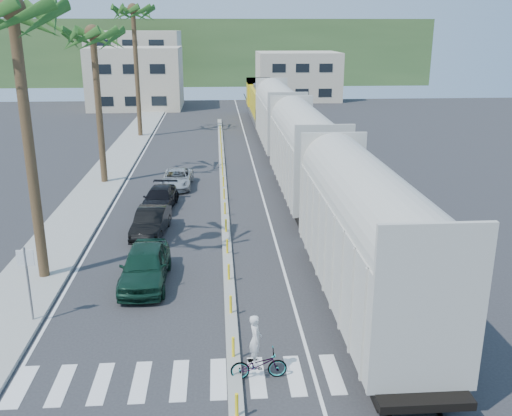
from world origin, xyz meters
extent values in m
plane|color=#28282B|center=(0.00, 0.00, 0.00)|extent=(140.00, 140.00, 0.00)
cube|color=gray|center=(-8.50, 25.00, 0.07)|extent=(3.00, 90.00, 0.15)
cube|color=black|center=(4.28, 28.00, 0.03)|extent=(0.12, 100.00, 0.06)
cube|color=black|center=(5.72, 28.00, 0.03)|extent=(0.12, 100.00, 0.06)
cube|color=gray|center=(0.00, 20.00, 0.07)|extent=(0.45, 60.00, 0.15)
cylinder|color=yellow|center=(0.00, -4.00, 0.50)|extent=(0.10, 0.10, 0.70)
cylinder|color=yellow|center=(0.00, -1.00, 0.50)|extent=(0.10, 0.10, 0.70)
cylinder|color=yellow|center=(0.00, 2.00, 0.50)|extent=(0.10, 0.10, 0.70)
cylinder|color=yellow|center=(0.00, 5.00, 0.50)|extent=(0.10, 0.10, 0.70)
cylinder|color=yellow|center=(0.00, 8.00, 0.50)|extent=(0.10, 0.10, 0.70)
cylinder|color=yellow|center=(0.00, 11.00, 0.50)|extent=(0.10, 0.10, 0.70)
cylinder|color=yellow|center=(0.00, 14.00, 0.50)|extent=(0.10, 0.10, 0.70)
cylinder|color=yellow|center=(0.00, 17.00, 0.50)|extent=(0.10, 0.10, 0.70)
cylinder|color=yellow|center=(0.00, 20.00, 0.50)|extent=(0.10, 0.10, 0.70)
cylinder|color=yellow|center=(0.00, 23.00, 0.50)|extent=(0.10, 0.10, 0.70)
cylinder|color=yellow|center=(0.00, 26.00, 0.50)|extent=(0.10, 0.10, 0.70)
cylinder|color=yellow|center=(0.00, 29.00, 0.50)|extent=(0.10, 0.10, 0.70)
cylinder|color=yellow|center=(0.00, 32.00, 0.50)|extent=(0.10, 0.10, 0.70)
cylinder|color=yellow|center=(0.00, 35.00, 0.50)|extent=(0.10, 0.10, 0.70)
cylinder|color=yellow|center=(0.00, 38.00, 0.50)|extent=(0.10, 0.10, 0.70)
cylinder|color=yellow|center=(0.00, 41.00, 0.50)|extent=(0.10, 0.10, 0.70)
cube|color=silver|center=(0.00, -2.00, 0.01)|extent=(14.00, 2.20, 0.01)
cube|color=silver|center=(-6.80, 25.00, 0.00)|extent=(0.12, 90.00, 0.01)
cube|color=silver|center=(2.50, 25.00, 0.00)|extent=(0.12, 90.00, 0.01)
cube|color=#B9B7AA|center=(5.00, 1.92, 2.70)|extent=(3.00, 12.88, 3.40)
cylinder|color=#B9B7AA|center=(5.00, 1.92, 4.40)|extent=(2.90, 12.58, 2.90)
cube|color=black|center=(5.00, 1.92, 0.50)|extent=(2.60, 12.88, 1.00)
cube|color=#B9B7AA|center=(5.00, 16.92, 2.70)|extent=(3.00, 12.88, 3.40)
cylinder|color=#B9B7AA|center=(5.00, 16.92, 4.40)|extent=(2.90, 12.58, 2.90)
cube|color=black|center=(5.00, 16.92, 0.50)|extent=(2.60, 12.88, 1.00)
cube|color=#B9B7AA|center=(5.00, 31.92, 2.70)|extent=(3.00, 12.88, 3.40)
cylinder|color=#B9B7AA|center=(5.00, 31.92, 4.40)|extent=(2.90, 12.58, 2.90)
cube|color=black|center=(5.00, 31.92, 0.50)|extent=(2.60, 12.88, 1.00)
cube|color=#4C4C4F|center=(5.00, 47.92, 1.05)|extent=(3.00, 17.00, 0.50)
cube|color=gold|center=(5.00, 46.92, 2.60)|extent=(2.70, 12.24, 2.60)
cube|color=gold|center=(5.00, 53.70, 2.90)|extent=(3.00, 3.74, 3.20)
cube|color=black|center=(5.00, 47.92, 0.45)|extent=(2.60, 13.60, 0.90)
cylinder|color=brown|center=(-8.00, 6.00, 5.50)|extent=(0.44, 0.44, 11.00)
sphere|color=#234D18|center=(-8.00, 6.00, 11.15)|extent=(3.20, 3.20, 3.20)
cylinder|color=brown|center=(-8.30, 22.00, 5.00)|extent=(0.44, 0.44, 10.00)
sphere|color=#234D18|center=(-8.30, 22.00, 10.15)|extent=(3.20, 3.20, 3.20)
cylinder|color=brown|center=(-8.00, 40.00, 6.00)|extent=(0.44, 0.44, 12.00)
sphere|color=#234D18|center=(-8.00, 40.00, 12.15)|extent=(3.20, 3.20, 3.20)
cylinder|color=slate|center=(-7.30, 2.00, 1.50)|extent=(0.08, 0.08, 3.00)
cube|color=silver|center=(-7.30, 2.00, 2.60)|extent=(0.60, 0.04, 0.60)
cube|color=#B8A992|center=(-11.00, 62.00, 4.00)|extent=(12.00, 10.00, 8.00)
cube|color=#B8A992|center=(-13.00, 78.00, 5.00)|extent=(14.00, 12.00, 10.00)
cube|color=#B8A992|center=(12.00, 70.00, 3.50)|extent=(12.00, 10.00, 7.00)
cube|color=#385628|center=(0.00, 100.00, 6.00)|extent=(80.00, 20.00, 12.00)
imported|color=#113324|center=(-3.54, 5.19, 0.82)|extent=(2.03, 4.85, 1.64)
imported|color=black|center=(-3.92, 11.25, 0.70)|extent=(2.31, 4.53, 1.40)
imported|color=black|center=(-3.89, 15.78, 0.64)|extent=(2.70, 4.79, 1.28)
imported|color=#B7BABD|center=(-3.16, 20.64, 0.60)|extent=(2.30, 4.48, 1.21)
imported|color=#9EA0A5|center=(0.76, -2.03, 0.46)|extent=(0.77, 1.82, 0.93)
imported|color=silver|center=(0.66, -2.03, 1.36)|extent=(0.62, 0.44, 1.61)
camera|label=1|loc=(-0.40, -17.35, 10.42)|focal=40.00mm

